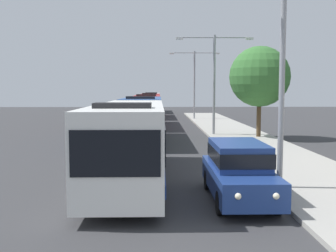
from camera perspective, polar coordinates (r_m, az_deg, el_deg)
name	(u,v)px	position (r m, az deg, el deg)	size (l,w,h in m)	color
bus_lead	(131,139)	(16.12, -5.22, -1.76)	(2.58, 11.56, 3.21)	silver
bus_second_in_line	(143,117)	(28.34, -3.54, 1.20)	(2.58, 10.81, 3.21)	#284C8C
bus_middle	(147,109)	(40.20, -2.89, 2.35)	(2.58, 11.85, 3.21)	maroon
bus_fourth_in_line	(150,104)	(53.15, -2.51, 3.02)	(2.58, 11.10, 3.21)	maroon
bus_rear	(152,102)	(65.47, -2.29, 3.41)	(2.58, 11.32, 3.21)	silver
white_suv	(238,169)	(13.57, 9.81, -5.91)	(1.86, 5.04, 1.90)	navy
streetlamp_near	(283,34)	(14.97, 15.76, 12.19)	(5.21, 0.28, 8.92)	gray
streetlamp_mid	(214,73)	(31.96, 6.46, 7.34)	(5.94, 0.28, 7.65)	gray
streetlamp_far	(194,77)	(49.29, 3.70, 6.81)	(6.01, 0.28, 8.04)	gray
roadside_tree	(260,77)	(30.82, 12.65, 6.74)	(4.43, 4.43, 6.64)	#4C3823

